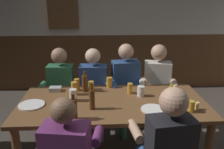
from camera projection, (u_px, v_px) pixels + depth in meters
The scene contains 26 objects.
back_wall_upper at pixel (106, 3), 4.50m from camera, with size 6.07×0.12×1.21m, color beige.
back_wall_wainscot at pixel (106, 62), 4.87m from camera, with size 6.07×0.12×1.12m, color brown.
dining_table at pixel (113, 109), 2.58m from camera, with size 2.01×0.97×0.77m.
person_0 at pixel (60, 88), 3.21m from camera, with size 0.50×0.53×1.20m.
person_1 at pixel (93, 88), 3.23m from camera, with size 0.54×0.55×1.19m.
person_2 at pixel (127, 84), 3.27m from camera, with size 0.55×0.55×1.25m.
person_3 at pixel (157, 85), 3.28m from camera, with size 0.55×0.56×1.23m.
person_5 at pixel (165, 147), 1.93m from camera, with size 0.52×0.55×1.23m.
table_candle at pixel (197, 106), 2.34m from camera, with size 0.04×0.04×0.08m, color #F9E08C.
condiment_caddy at pixel (55, 89), 2.81m from camera, with size 0.14×0.10×0.05m, color #B2B7BC.
plate_0 at pixel (153, 109), 2.34m from camera, with size 0.24×0.24×0.01m, color white.
plate_1 at pixel (32, 105), 2.44m from camera, with size 0.27×0.27×0.01m, color white.
bottle_0 at pixel (170, 97), 2.43m from camera, with size 0.05×0.05×0.23m.
bottle_1 at pixel (85, 83), 2.78m from camera, with size 0.07×0.07×0.25m.
bottle_2 at pixel (73, 109), 2.14m from camera, with size 0.07×0.07×0.25m.
bottle_3 at pixel (92, 99), 2.33m from camera, with size 0.06×0.06×0.28m.
pint_glass_0 at pixel (130, 88), 2.73m from camera, with size 0.06×0.06×0.12m, color gold.
pint_glass_1 at pixel (109, 82), 2.92m from camera, with size 0.07×0.07×0.13m, color gold.
pint_glass_2 at pixel (73, 95), 2.53m from camera, with size 0.08×0.08×0.13m, color white.
pint_glass_3 at pixel (191, 106), 2.29m from camera, with size 0.07×0.07×0.11m, color gold.
pint_glass_4 at pixel (141, 91), 2.66m from camera, with size 0.08×0.08×0.12m, color white.
pint_glass_5 at pixel (172, 91), 2.65m from camera, with size 0.07×0.07×0.12m, color #E5C64C.
pint_glass_6 at pixel (91, 85), 2.85m from camera, with size 0.07×0.07×0.10m, color gold.
pint_glass_7 at pixel (77, 85), 2.82m from camera, with size 0.07×0.07×0.15m, color gold.
pint_glass_8 at pixel (74, 88), 2.69m from camera, with size 0.07×0.07×0.15m, color gold.
wall_dart_cabinet at pixel (63, 10), 4.37m from camera, with size 0.56×0.15×0.70m.
Camera 1 is at (-0.13, -2.16, 1.84)m, focal length 37.76 mm.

